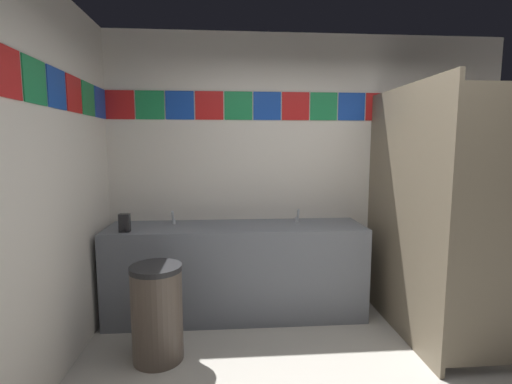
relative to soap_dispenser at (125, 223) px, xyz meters
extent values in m
cube|color=silver|center=(1.73, 0.52, 0.40)|extent=(3.99, 0.08, 2.73)
cube|color=red|center=(-0.13, 0.47, 1.06)|extent=(0.27, 0.01, 0.27)
cube|color=#1E8C4C|center=(0.16, 0.47, 1.06)|extent=(0.27, 0.01, 0.27)
cube|color=#1947B7|center=(0.45, 0.47, 1.06)|extent=(0.27, 0.01, 0.27)
cube|color=red|center=(0.73, 0.47, 1.06)|extent=(0.27, 0.01, 0.27)
cube|color=#1E8C4C|center=(1.02, 0.47, 1.06)|extent=(0.27, 0.01, 0.27)
cube|color=#1947B7|center=(1.30, 0.47, 1.06)|extent=(0.27, 0.01, 0.27)
cube|color=red|center=(1.59, 0.47, 1.06)|extent=(0.27, 0.01, 0.27)
cube|color=#1E8C4C|center=(1.87, 0.47, 1.06)|extent=(0.27, 0.01, 0.27)
cube|color=#1947B7|center=(2.16, 0.47, 1.06)|extent=(0.27, 0.01, 0.27)
cube|color=red|center=(2.44, 0.47, 1.06)|extent=(0.27, 0.01, 0.27)
cube|color=#1E8C4C|center=(2.73, 0.47, 1.06)|extent=(0.27, 0.01, 0.27)
cube|color=#1947B7|center=(3.01, 0.47, 1.06)|extent=(0.27, 0.01, 0.27)
cube|color=red|center=(3.30, 0.47, 1.06)|extent=(0.27, 0.01, 0.27)
cube|color=#1E8C4C|center=(3.58, 0.47, 1.06)|extent=(0.27, 0.01, 0.27)
cube|color=red|center=(-0.26, -1.15, 1.06)|extent=(0.01, 0.27, 0.27)
cube|color=#1E8C4C|center=(-0.26, -0.85, 1.06)|extent=(0.01, 0.27, 0.27)
cube|color=#1947B7|center=(-0.26, -0.56, 1.06)|extent=(0.01, 0.27, 0.27)
cube|color=red|center=(-0.26, -0.26, 1.06)|extent=(0.01, 0.27, 0.27)
cube|color=#1E8C4C|center=(-0.26, 0.03, 1.06)|extent=(0.01, 0.27, 0.27)
cube|color=#1947B7|center=(-0.26, 0.33, 1.06)|extent=(0.01, 0.27, 0.27)
cube|color=slate|center=(0.98, 0.18, -0.52)|extent=(2.40, 0.60, 0.88)
cube|color=slate|center=(0.98, 0.46, -0.12)|extent=(2.40, 0.03, 0.08)
cylinder|color=silver|center=(0.38, 0.15, -0.13)|extent=(0.34, 0.34, 0.10)
cylinder|color=silver|center=(1.58, 0.15, -0.13)|extent=(0.34, 0.34, 0.10)
cylinder|color=silver|center=(0.38, 0.29, -0.05)|extent=(0.04, 0.04, 0.05)
cylinder|color=silver|center=(0.38, 0.24, 0.02)|extent=(0.02, 0.06, 0.09)
cylinder|color=silver|center=(1.58, 0.29, -0.05)|extent=(0.04, 0.04, 0.05)
cylinder|color=silver|center=(1.58, 0.24, 0.02)|extent=(0.02, 0.06, 0.09)
cube|color=black|center=(0.00, 0.00, 0.00)|extent=(0.09, 0.07, 0.16)
cylinder|color=black|center=(0.00, -0.04, -0.06)|extent=(0.02, 0.02, 0.03)
cube|color=#726651|center=(2.39, -0.24, 0.11)|extent=(0.04, 1.44, 2.13)
cylinder|color=silver|center=(2.41, -0.94, 0.21)|extent=(0.02, 0.02, 0.10)
cylinder|color=white|center=(2.92, -0.01, -0.76)|extent=(0.38, 0.38, 0.40)
torus|color=white|center=(2.92, -0.01, -0.54)|extent=(0.39, 0.39, 0.05)
cube|color=white|center=(2.92, 0.20, -0.39)|extent=(0.34, 0.17, 0.34)
cylinder|color=brown|center=(0.36, -0.54, -0.61)|extent=(0.38, 0.38, 0.70)
cylinder|color=#262628|center=(0.36, -0.54, -0.24)|extent=(0.39, 0.39, 0.04)
camera|label=1|loc=(0.90, -3.29, 0.67)|focal=26.27mm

